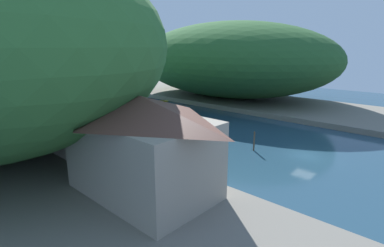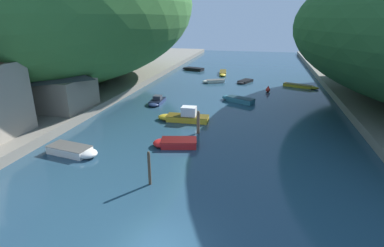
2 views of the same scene
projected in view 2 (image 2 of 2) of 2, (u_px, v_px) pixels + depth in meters
water_surface at (227, 100)px, 43.21m from camera, size 130.00×130.00×0.00m
left_bank at (68, 88)px, 48.62m from camera, size 22.00×120.00×0.94m
hillside_left at (57, 4)px, 46.19m from camera, size 40.82×57.14×24.63m
boathouse_shed at (59, 85)px, 35.41m from camera, size 7.01×7.01×5.51m
boat_yellow_tender at (75, 151)px, 26.11m from camera, size 4.96×2.43×0.72m
boat_white_cruiser at (174, 143)px, 27.80m from camera, size 4.34×2.62×0.67m
boat_far_upstream at (183, 117)px, 34.49m from camera, size 5.99×1.90×1.74m
boat_moored_right at (157, 102)px, 41.22m from camera, size 1.62×3.98×1.07m
boat_open_rowboat at (192, 69)px, 66.99m from camera, size 5.41×3.24×0.60m
boat_cabin_cruiser at (213, 81)px, 54.47m from camera, size 4.21×3.00×0.53m
boat_red_skiff at (244, 82)px, 54.44m from camera, size 3.11×4.36×0.41m
boat_small_dinghy at (236, 99)px, 42.29m from camera, size 5.04×3.48×0.71m
boat_navy_launch at (302, 86)px, 50.65m from camera, size 5.92×3.34×0.49m
boat_far_right_bank at (223, 73)px, 61.99m from camera, size 1.92×6.28×0.57m
mooring_post_nearest at (149, 168)px, 21.16m from camera, size 0.21×0.21×2.61m
mooring_post_middle at (198, 122)px, 30.58m from camera, size 0.32×0.32×2.44m
channel_buoy_near at (268, 89)px, 47.70m from camera, size 0.71×0.71×1.06m
person_on_quay at (94, 96)px, 37.84m from camera, size 0.23×0.38×1.69m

